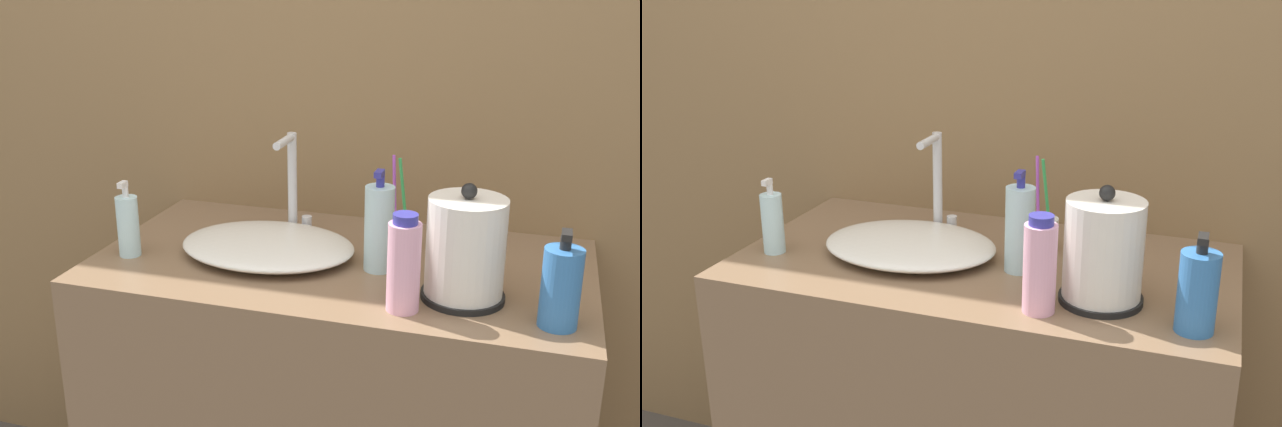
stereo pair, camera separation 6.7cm
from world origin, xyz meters
TOP-DOWN VIEW (x-y plane):
  - wall_back at (0.00, 0.59)m, footprint 6.00×0.04m
  - vanity_counter at (0.00, 0.29)m, footprint 1.05×0.57m
  - sink_basin at (-0.16, 0.26)m, footprint 0.38×0.29m
  - faucet at (-0.15, 0.42)m, footprint 0.06×0.11m
  - electric_kettle at (0.27, 0.17)m, footprint 0.16×0.16m
  - toothbrush_cup at (0.10, 0.38)m, footprint 0.07×0.07m
  - lotion_bottle at (0.45, 0.10)m, footprint 0.07×0.07m
  - shampoo_bottle at (0.09, 0.26)m, footprint 0.06×0.06m
  - mouthwash_bottle at (-0.45, 0.18)m, footprint 0.05×0.05m
  - hand_cream_bottle at (0.17, 0.09)m, footprint 0.06×0.06m

SIDE VIEW (x-z plane):
  - vanity_counter at x=0.00m, z-range 0.00..0.85m
  - sink_basin at x=-0.16m, z-range 0.85..0.89m
  - toothbrush_cup at x=0.10m, z-range 0.78..0.99m
  - mouthwash_bottle at x=-0.45m, z-range 0.83..1.00m
  - lotion_bottle at x=0.45m, z-range 0.83..1.01m
  - hand_cream_bottle at x=0.17m, z-range 0.84..1.03m
  - shampoo_bottle at x=0.09m, z-range 0.83..1.05m
  - electric_kettle at x=0.27m, z-range 0.83..1.05m
  - faucet at x=-0.15m, z-range 0.85..1.09m
  - wall_back at x=0.00m, z-range 0.00..2.60m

